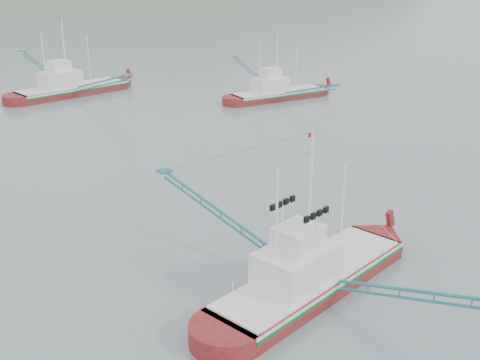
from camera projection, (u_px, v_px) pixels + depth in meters
ground at (302, 259)px, 35.31m from camera, size 1200.00×1200.00×0.00m
main_boat at (310, 264)px, 31.38m from camera, size 13.37×23.33×9.51m
bg_boat_far at (70, 83)px, 76.61m from camera, size 14.63×25.77×10.47m
bg_boat_right at (278, 88)px, 74.54m from camera, size 12.69×22.28×9.06m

